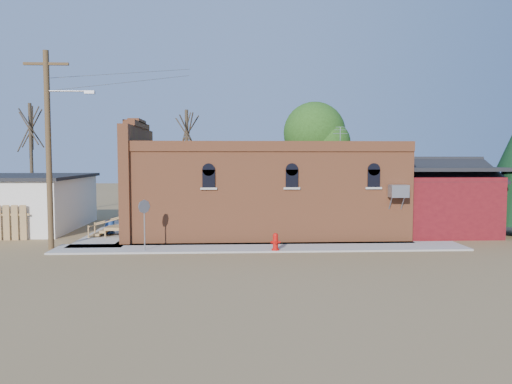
{
  "coord_description": "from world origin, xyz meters",
  "views": [
    {
      "loc": [
        0.09,
        -21.92,
        4.22
      ],
      "look_at": [
        1.37,
        4.09,
        2.4
      ],
      "focal_mm": 35.0,
      "sensor_mm": 36.0,
      "label": 1
    }
  ],
  "objects_px": {
    "brick_bar": "(260,191)",
    "utility_pole": "(50,145)",
    "fire_hydrant": "(275,242)",
    "trash_barrel": "(110,227)",
    "stop_sign": "(144,211)"
  },
  "relations": [
    {
      "from": "trash_barrel",
      "to": "stop_sign",
      "type": "bearing_deg",
      "value": -61.3
    },
    {
      "from": "stop_sign",
      "to": "trash_barrel",
      "type": "relative_size",
      "value": 3.12
    },
    {
      "from": "brick_bar",
      "to": "utility_pole",
      "type": "relative_size",
      "value": 1.82
    },
    {
      "from": "utility_pole",
      "to": "stop_sign",
      "type": "height_order",
      "value": "utility_pole"
    },
    {
      "from": "brick_bar",
      "to": "utility_pole",
      "type": "height_order",
      "value": "utility_pole"
    },
    {
      "from": "fire_hydrant",
      "to": "brick_bar",
      "type": "bearing_deg",
      "value": 74.98
    },
    {
      "from": "brick_bar",
      "to": "fire_hydrant",
      "type": "bearing_deg",
      "value": -85.86
    },
    {
      "from": "fire_hydrant",
      "to": "trash_barrel",
      "type": "xyz_separation_m",
      "value": [
        -8.55,
        5.26,
        -0.02
      ]
    },
    {
      "from": "brick_bar",
      "to": "trash_barrel",
      "type": "relative_size",
      "value": 22.53
    },
    {
      "from": "brick_bar",
      "to": "utility_pole",
      "type": "xyz_separation_m",
      "value": [
        -9.79,
        -4.29,
        2.43
      ]
    },
    {
      "from": "brick_bar",
      "to": "stop_sign",
      "type": "height_order",
      "value": "brick_bar"
    },
    {
      "from": "fire_hydrant",
      "to": "stop_sign",
      "type": "bearing_deg",
      "value": 158.14
    },
    {
      "from": "fire_hydrant",
      "to": "utility_pole",
      "type": "bearing_deg",
      "value": 154.1
    },
    {
      "from": "brick_bar",
      "to": "trash_barrel",
      "type": "xyz_separation_m",
      "value": [
        -8.15,
        -0.24,
        -1.9
      ]
    },
    {
      "from": "brick_bar",
      "to": "utility_pole",
      "type": "distance_m",
      "value": 10.96
    }
  ]
}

